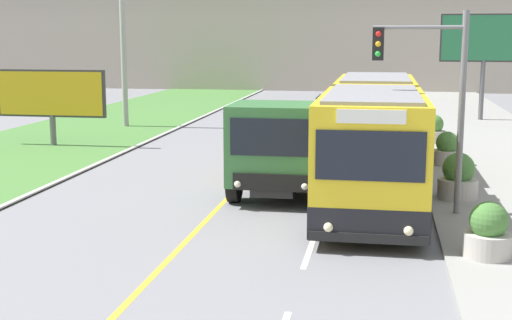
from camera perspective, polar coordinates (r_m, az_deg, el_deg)
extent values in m
cube|color=silver|center=(15.13, 4.29, -7.28)|extent=(0.12, 2.40, 0.01)
cube|color=silver|center=(19.56, 5.64, -3.33)|extent=(0.12, 2.40, 0.01)
cube|color=silver|center=(24.05, 6.49, -0.85)|extent=(0.12, 2.40, 0.01)
cube|color=silver|center=(28.58, 7.06, 0.84)|extent=(0.12, 2.40, 0.01)
cube|color=silver|center=(33.13, 7.48, 2.08)|extent=(0.12, 2.40, 0.01)
cube|color=silver|center=(37.68, 7.80, 3.01)|extent=(0.12, 2.40, 0.01)
cube|color=yellow|center=(17.50, 9.25, 0.57)|extent=(2.50, 5.95, 2.79)
cube|color=black|center=(17.69, 9.16, -2.76)|extent=(2.52, 5.97, 0.70)
cube|color=black|center=(17.44, 9.29, 1.93)|extent=(2.52, 5.48, 0.98)
cube|color=gray|center=(17.33, 9.38, 5.26)|extent=(2.12, 5.36, 0.08)
cube|color=yellow|center=(24.29, 9.50, 3.15)|extent=(2.50, 5.95, 2.79)
cube|color=black|center=(24.43, 9.43, 0.72)|extent=(2.52, 5.97, 0.70)
cube|color=black|center=(24.24, 9.52, 4.14)|extent=(2.52, 5.48, 0.98)
cube|color=gray|center=(24.16, 9.59, 6.53)|extent=(2.12, 5.36, 0.08)
cube|color=#474747|center=(20.89, 9.39, 2.07)|extent=(2.30, 0.90, 2.56)
cube|color=black|center=(14.47, 9.12, 0.32)|extent=(2.20, 0.04, 1.02)
cube|color=black|center=(14.84, 8.93, -6.22)|extent=(2.45, 0.06, 0.20)
sphere|color=#F4EAB2|center=(14.81, 5.80, -5.38)|extent=(0.20, 0.20, 0.20)
sphere|color=#F4EAB2|center=(14.79, 12.11, -5.58)|extent=(0.20, 0.20, 0.20)
cube|color=white|center=(14.36, 9.20, 3.45)|extent=(1.37, 0.04, 0.28)
cylinder|color=black|center=(16.16, 4.83, -4.34)|extent=(0.28, 1.00, 1.00)
cylinder|color=black|center=(16.13, 13.27, -4.60)|extent=(0.28, 1.00, 1.00)
cylinder|color=black|center=(19.63, 5.78, -1.80)|extent=(0.28, 1.00, 1.00)
cylinder|color=black|center=(19.61, 12.71, -2.01)|extent=(0.28, 1.00, 1.00)
cylinder|color=black|center=(25.07, 6.73, 0.73)|extent=(0.28, 1.00, 1.00)
cylinder|color=black|center=(25.05, 12.15, 0.57)|extent=(0.28, 1.00, 1.00)
cube|color=black|center=(21.36, 2.50, -0.95)|extent=(1.12, 6.28, 0.20)
cube|color=#38753D|center=(19.17, 1.73, 1.34)|extent=(2.49, 2.21, 2.13)
cube|color=black|center=(18.03, 1.22, 1.82)|extent=(2.11, 0.04, 0.96)
cube|color=black|center=(18.22, 1.21, -1.82)|extent=(1.99, 0.06, 0.44)
sphere|color=silver|center=(18.37, -1.49, -1.94)|extent=(0.18, 0.18, 0.18)
sphere|color=silver|center=(18.11, 3.92, -2.13)|extent=(0.18, 0.18, 0.18)
cube|color=#B7931E|center=(22.53, 2.92, 0.03)|extent=(2.36, 3.82, 0.12)
cube|color=#B7931E|center=(22.60, 0.10, 1.56)|extent=(0.12, 3.82, 1.28)
cube|color=#B7931E|center=(22.33, 5.79, 1.41)|extent=(0.12, 3.82, 1.28)
cube|color=#B7931E|center=(20.62, 2.29, 0.74)|extent=(2.36, 0.12, 1.28)
cube|color=#B7931E|center=(24.26, 3.47, 2.11)|extent=(2.36, 0.12, 1.28)
cube|color=#B7931E|center=(20.52, 2.31, 2.84)|extent=(2.36, 0.12, 0.24)
cylinder|color=black|center=(19.35, -1.74, -1.87)|extent=(0.30, 1.04, 1.04)
cylinder|color=black|center=(19.02, 5.03, -2.11)|extent=(0.30, 1.04, 1.04)
cylinder|color=black|center=(22.90, 0.13, -0.02)|extent=(0.30, 1.04, 1.04)
cylinder|color=black|center=(22.63, 5.85, -0.19)|extent=(0.30, 1.04, 1.04)
cube|color=silver|center=(36.41, 6.13, 3.58)|extent=(1.80, 4.30, 0.61)
cube|color=black|center=(36.46, 6.16, 4.59)|extent=(1.53, 2.36, 0.65)
cylinder|color=black|center=(35.22, 4.66, 3.10)|extent=(0.18, 0.62, 0.62)
cylinder|color=black|center=(35.11, 7.30, 3.03)|extent=(0.18, 0.62, 0.62)
cylinder|color=black|center=(37.77, 5.03, 3.55)|extent=(0.18, 0.62, 0.62)
cylinder|color=black|center=(37.67, 7.49, 3.49)|extent=(0.18, 0.62, 0.62)
cylinder|color=#9E9E99|center=(35.92, -10.61, 10.64)|extent=(0.28, 0.28, 10.06)
cylinder|color=slate|center=(18.19, 16.10, 3.42)|extent=(0.16, 0.16, 5.07)
cylinder|color=slate|center=(18.00, 12.89, 10.31)|extent=(2.20, 0.10, 0.10)
cube|color=black|center=(17.98, 9.75, 9.14)|extent=(0.28, 0.24, 0.80)
sphere|color=red|center=(17.85, 9.77, 9.90)|extent=(0.14, 0.14, 0.14)
sphere|color=orange|center=(17.85, 9.75, 9.13)|extent=(0.14, 0.14, 0.14)
sphere|color=green|center=(17.85, 9.72, 8.36)|extent=(0.14, 0.14, 0.14)
cylinder|color=#59595B|center=(39.58, 17.62, 5.29)|extent=(0.24, 0.24, 3.20)
cube|color=#333333|center=(39.48, 17.83, 9.28)|extent=(4.52, 0.20, 2.49)
cube|color=#287547|center=(39.37, 17.85, 9.28)|extent=(4.36, 0.02, 2.33)
cylinder|color=#59595B|center=(30.41, -15.92, 2.29)|extent=(0.24, 0.24, 1.28)
cube|color=#333333|center=(30.25, -16.06, 5.15)|extent=(4.61, 0.20, 1.92)
cube|color=gold|center=(30.15, -16.15, 5.13)|extent=(4.45, 0.02, 1.76)
cylinder|color=#B7B2A8|center=(15.14, 18.02, -6.48)|extent=(0.97, 0.97, 0.48)
sphere|color=#477A38|center=(15.01, 18.12, -4.62)|extent=(0.77, 0.77, 0.77)
cylinder|color=#B7B2A8|center=(20.24, 15.83, -2.22)|extent=(1.08, 1.08, 0.54)
sphere|color=#477A38|center=(20.13, 15.90, -0.65)|extent=(0.87, 0.87, 0.87)
cylinder|color=#B7B2A8|center=(25.44, 15.01, 0.20)|extent=(0.97, 0.97, 0.50)
sphere|color=#477A38|center=(25.36, 15.06, 1.35)|extent=(0.77, 0.77, 0.77)
cylinder|color=#B7B2A8|center=(30.66, 13.99, 1.84)|extent=(1.01, 1.01, 0.49)
sphere|color=#477A38|center=(30.60, 14.03, 2.81)|extent=(0.80, 0.80, 0.80)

